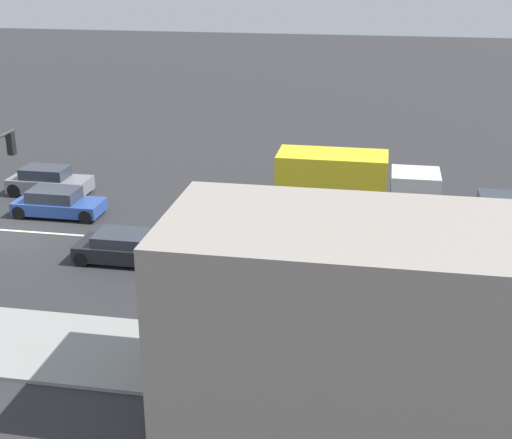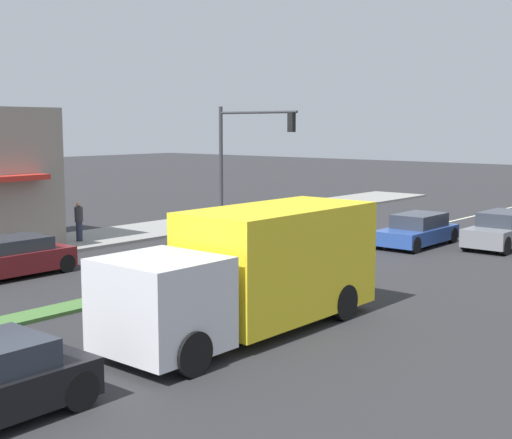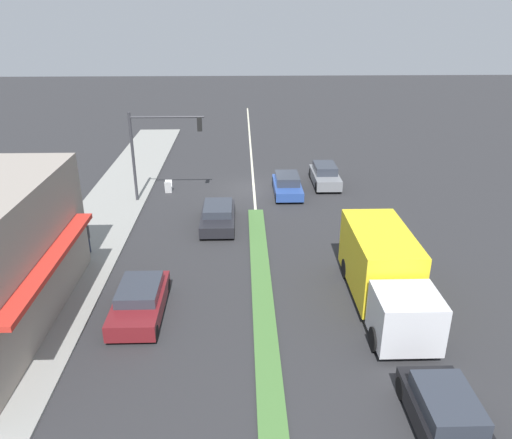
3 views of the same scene
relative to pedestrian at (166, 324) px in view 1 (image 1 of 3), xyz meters
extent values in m
plane|color=#2B2B2D|center=(-8.60, 8.48, -0.98)|extent=(160.00, 160.00, 0.00)
cube|color=gray|center=(0.40, 8.98, -0.92)|extent=(4.00, 73.00, 0.12)
cube|color=beige|center=(-8.60, -9.52, -0.97)|extent=(0.16, 60.00, 0.01)
cube|color=gray|center=(2.17, 6.26, 1.84)|extent=(5.05, 10.76, 5.40)
cube|color=red|center=(-0.71, 6.26, 1.94)|extent=(0.70, 8.61, 0.20)
cube|color=black|center=(-5.25, -7.42, 3.99)|extent=(0.28, 0.24, 0.84)
sphere|color=red|center=(-5.25, -7.55, 4.26)|extent=(0.18, 0.18, 0.18)
sphere|color=gold|center=(-5.25, -7.55, 3.99)|extent=(0.18, 0.18, 0.18)
sphere|color=green|center=(-5.25, -7.55, 3.72)|extent=(0.18, 0.18, 0.18)
cylinder|color=#282D42|center=(0.00, 0.00, -0.46)|extent=(0.26, 0.26, 0.79)
cylinder|color=#333338|center=(0.00, 0.00, 0.25)|extent=(0.34, 0.34, 0.62)
sphere|color=tan|center=(0.00, 0.00, 0.67)|extent=(0.22, 0.22, 0.22)
cube|color=silver|center=(-13.60, 7.83, 0.24)|extent=(2.28, 2.20, 1.90)
cube|color=yellow|center=(-13.60, 3.98, 0.59)|extent=(2.40, 5.10, 2.60)
cylinder|color=black|center=(-14.68, 8.03, -0.53)|extent=(0.28, 0.90, 0.90)
cylinder|color=black|center=(-12.52, 8.03, -0.53)|extent=(0.28, 0.90, 0.90)
cylinder|color=black|center=(-14.68, 2.73, -0.53)|extent=(0.28, 0.90, 0.90)
cylinder|color=black|center=(-12.52, 2.73, -0.53)|extent=(0.28, 0.90, 0.90)
cube|color=black|center=(-13.60, 12.06, -0.46)|extent=(1.83, 4.13, 0.65)
cube|color=#2D333D|center=(-13.60, 11.85, 0.10)|extent=(1.55, 2.27, 0.48)
cylinder|color=black|center=(-14.41, 10.45, -0.63)|extent=(0.22, 0.70, 0.70)
cylinder|color=black|center=(-12.79, 10.45, -0.63)|extent=(0.22, 0.70, 0.70)
cube|color=slate|center=(-13.60, -10.30, -0.43)|extent=(1.71, 4.10, 0.69)
cube|color=#2D333D|center=(-13.60, -10.50, 0.18)|extent=(1.46, 2.26, 0.55)
cylinder|color=black|center=(-14.35, -8.71, -0.62)|extent=(0.22, 0.72, 0.72)
cylinder|color=black|center=(-12.84, -8.71, -0.62)|extent=(0.22, 0.72, 0.72)
cylinder|color=black|center=(-14.35, -11.89, -0.62)|extent=(0.22, 0.72, 0.72)
cylinder|color=black|center=(-12.84, -11.89, -0.62)|extent=(0.22, 0.72, 0.72)
cube|color=black|center=(-6.40, -3.42, -0.51)|extent=(1.87, 4.34, 0.60)
cube|color=#2D333D|center=(-6.40, -3.64, 0.00)|extent=(1.59, 2.39, 0.42)
cylinder|color=black|center=(-7.23, -1.64, -0.67)|extent=(0.22, 0.61, 0.61)
cylinder|color=black|center=(-5.56, -1.64, -0.67)|extent=(0.22, 0.61, 0.61)
cylinder|color=black|center=(-7.23, -5.19, -0.67)|extent=(0.22, 0.61, 0.61)
cylinder|color=black|center=(-5.56, -5.19, -0.67)|extent=(0.22, 0.61, 0.61)
cube|color=maroon|center=(-3.60, 5.48, -0.48)|extent=(1.89, 4.23, 0.67)
cube|color=#2D333D|center=(-3.60, 5.27, 0.06)|extent=(1.61, 2.33, 0.42)
cylinder|color=black|center=(-4.44, 7.20, -0.68)|extent=(0.22, 0.60, 0.60)
cylinder|color=black|center=(-2.75, 7.20, -0.68)|extent=(0.22, 0.60, 0.60)
cylinder|color=black|center=(-4.44, 3.75, -0.68)|extent=(0.22, 0.60, 0.60)
cylinder|color=black|center=(-2.75, 3.75, -0.68)|extent=(0.22, 0.60, 0.60)
cube|color=#284793|center=(-10.80, -8.52, -0.52)|extent=(1.78, 4.11, 0.57)
cube|color=#2D333D|center=(-10.80, -8.73, 0.04)|extent=(1.51, 2.26, 0.55)
cylinder|color=black|center=(-11.59, -6.89, -0.65)|extent=(0.22, 0.65, 0.65)
cylinder|color=black|center=(-10.01, -6.89, -0.65)|extent=(0.22, 0.65, 0.65)
cylinder|color=black|center=(-11.59, -10.16, -0.65)|extent=(0.22, 0.65, 0.65)
cylinder|color=black|center=(-10.01, -10.16, -0.65)|extent=(0.22, 0.65, 0.65)
camera|label=1|loc=(18.50, 6.12, 10.79)|focal=50.00mm
camera|label=2|loc=(-24.21, 17.37, 3.83)|focal=50.00mm
camera|label=3|loc=(-7.76, 22.76, 10.51)|focal=35.00mm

